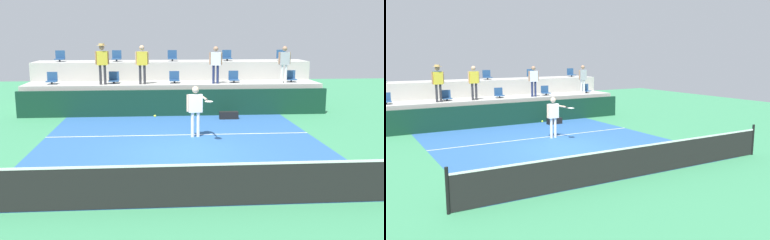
% 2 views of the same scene
% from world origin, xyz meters
% --- Properties ---
extents(ground_plane, '(40.00, 40.00, 0.00)m').
position_xyz_m(ground_plane, '(0.00, 0.00, 0.00)').
color(ground_plane, '#388456').
extents(court_inner_paint, '(9.00, 10.00, 0.01)m').
position_xyz_m(court_inner_paint, '(0.00, 1.00, 0.00)').
color(court_inner_paint, '#285693').
rests_on(court_inner_paint, ground_plane).
extents(court_service_line, '(9.00, 0.06, 0.00)m').
position_xyz_m(court_service_line, '(0.00, 2.40, 0.01)').
color(court_service_line, white).
rests_on(court_service_line, ground_plane).
extents(tennis_net, '(10.48, 0.08, 1.07)m').
position_xyz_m(tennis_net, '(0.00, -4.00, 0.50)').
color(tennis_net, black).
rests_on(tennis_net, ground_plane).
extents(sponsor_backboard, '(13.00, 0.16, 1.10)m').
position_xyz_m(sponsor_backboard, '(0.00, 6.00, 0.55)').
color(sponsor_backboard, '#0F3323').
rests_on(sponsor_backboard, ground_plane).
extents(seating_tier_lower, '(13.00, 1.80, 1.25)m').
position_xyz_m(seating_tier_lower, '(0.00, 7.30, 0.62)').
color(seating_tier_lower, '#ADAAA3').
rests_on(seating_tier_lower, ground_plane).
extents(seating_tier_upper, '(13.00, 1.80, 2.10)m').
position_xyz_m(seating_tier_upper, '(0.00, 9.10, 1.05)').
color(seating_tier_upper, '#ADAAA3').
rests_on(seating_tier_upper, ground_plane).
extents(stadium_chair_lower_far_left, '(0.44, 0.40, 0.52)m').
position_xyz_m(stadium_chair_lower_far_left, '(-5.29, 7.23, 1.46)').
color(stadium_chair_lower_far_left, '#2D2D33').
rests_on(stadium_chair_lower_far_left, seating_tier_lower).
extents(stadium_chair_lower_left, '(0.44, 0.40, 0.52)m').
position_xyz_m(stadium_chair_lower_left, '(-2.63, 7.23, 1.46)').
color(stadium_chair_lower_left, '#2D2D33').
rests_on(stadium_chair_lower_left, seating_tier_lower).
extents(stadium_chair_lower_center, '(0.44, 0.40, 0.52)m').
position_xyz_m(stadium_chair_lower_center, '(0.03, 7.23, 1.46)').
color(stadium_chair_lower_center, '#2D2D33').
rests_on(stadium_chair_lower_center, seating_tier_lower).
extents(stadium_chair_lower_right, '(0.44, 0.40, 0.52)m').
position_xyz_m(stadium_chair_lower_right, '(2.69, 7.23, 1.46)').
color(stadium_chair_lower_right, '#2D2D33').
rests_on(stadium_chair_lower_right, seating_tier_lower).
extents(stadium_chair_lower_far_right, '(0.44, 0.40, 0.52)m').
position_xyz_m(stadium_chair_lower_far_right, '(5.31, 7.23, 1.46)').
color(stadium_chair_lower_far_right, '#2D2D33').
rests_on(stadium_chair_lower_far_right, seating_tier_lower).
extents(stadium_chair_upper_far_left, '(0.44, 0.40, 0.52)m').
position_xyz_m(stadium_chair_upper_far_left, '(-5.28, 9.03, 2.31)').
color(stadium_chair_upper_far_left, '#2D2D33').
rests_on(stadium_chair_upper_far_left, seating_tier_upper).
extents(stadium_chair_upper_left, '(0.44, 0.40, 0.52)m').
position_xyz_m(stadium_chair_upper_left, '(-2.64, 9.03, 2.31)').
color(stadium_chair_upper_left, '#2D2D33').
rests_on(stadium_chair_upper_left, seating_tier_upper).
extents(stadium_chair_upper_center, '(0.44, 0.40, 0.52)m').
position_xyz_m(stadium_chair_upper_center, '(0.01, 9.03, 2.31)').
color(stadium_chair_upper_center, '#2D2D33').
rests_on(stadium_chair_upper_center, seating_tier_upper).
extents(stadium_chair_upper_right, '(0.44, 0.40, 0.52)m').
position_xyz_m(stadium_chair_upper_right, '(2.66, 9.03, 2.31)').
color(stadium_chair_upper_right, '#2D2D33').
rests_on(stadium_chair_upper_right, seating_tier_upper).
extents(stadium_chair_upper_far_right, '(0.44, 0.40, 0.52)m').
position_xyz_m(stadium_chair_upper_far_right, '(5.35, 9.03, 2.31)').
color(stadium_chair_upper_far_right, '#2D2D33').
rests_on(stadium_chair_upper_far_right, seating_tier_upper).
extents(tennis_player, '(0.79, 1.18, 1.72)m').
position_xyz_m(tennis_player, '(0.54, 2.07, 1.06)').
color(tennis_player, white).
rests_on(tennis_player, ground_plane).
extents(spectator_with_hat, '(0.60, 0.47, 1.75)m').
position_xyz_m(spectator_with_hat, '(-3.06, 6.85, 2.33)').
color(spectator_with_hat, '#2D2D33').
rests_on(spectator_with_hat, seating_tier_lower).
extents(spectator_in_grey, '(0.59, 0.24, 1.67)m').
position_xyz_m(spectator_in_grey, '(-1.36, 6.85, 2.26)').
color(spectator_in_grey, '#2D2D33').
rests_on(spectator_in_grey, seating_tier_lower).
extents(spectator_leaning_on_rail, '(0.57, 0.23, 1.62)m').
position_xyz_m(spectator_leaning_on_rail, '(1.82, 6.85, 2.22)').
color(spectator_leaning_on_rail, navy).
rests_on(spectator_leaning_on_rail, seating_tier_lower).
extents(spectator_in_white, '(0.57, 0.24, 1.62)m').
position_xyz_m(spectator_in_white, '(4.87, 6.85, 2.22)').
color(spectator_in_white, white).
rests_on(spectator_in_white, seating_tier_lower).
extents(tennis_ball, '(0.07, 0.07, 0.07)m').
position_xyz_m(tennis_ball, '(-0.81, 0.35, 1.07)').
color(tennis_ball, '#CCE033').
extents(equipment_bag, '(0.76, 0.28, 0.30)m').
position_xyz_m(equipment_bag, '(2.15, 5.13, 0.15)').
color(equipment_bag, black).
rests_on(equipment_bag, ground_plane).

